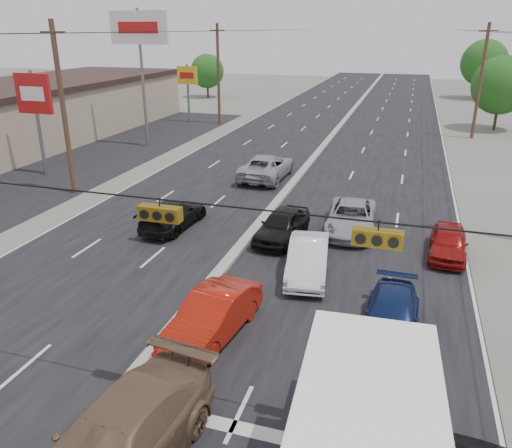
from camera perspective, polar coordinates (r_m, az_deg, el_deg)
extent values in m
plane|color=#606356|center=(15.31, -14.65, -17.72)|extent=(200.00, 200.00, 0.00)
cube|color=black|center=(41.53, 7.17, 8.08)|extent=(20.00, 160.00, 0.02)
cube|color=gray|center=(41.51, 7.18, 8.21)|extent=(0.50, 160.00, 0.20)
cube|color=tan|center=(48.45, -26.43, 10.74)|extent=(12.00, 42.00, 4.60)
cube|color=black|center=(43.30, -17.07, 7.85)|extent=(10.00, 42.00, 0.02)
cylinder|color=#422D1E|center=(31.83, -21.13, 11.94)|extent=(0.30, 0.30, 10.00)
cube|color=#422D1E|center=(31.51, -22.23, 19.63)|extent=(1.60, 0.12, 0.12)
cylinder|color=#422D1E|center=(53.66, -4.32, 16.60)|extent=(0.30, 0.30, 10.00)
cube|color=#422D1E|center=(53.48, -4.46, 21.20)|extent=(1.60, 0.12, 0.12)
cylinder|color=#422D1E|center=(50.35, 24.25, 14.54)|extent=(0.30, 0.30, 10.00)
cube|color=#422D1E|center=(50.15, 25.03, 19.38)|extent=(1.60, 0.12, 0.12)
cylinder|color=black|center=(12.57, -17.10, 3.36)|extent=(25.00, 0.04, 0.04)
cube|color=#72590C|center=(11.93, -10.91, 1.20)|extent=(1.05, 0.30, 0.35)
cube|color=#72590C|center=(10.65, 13.71, -1.56)|extent=(1.05, 0.30, 0.35)
cylinder|color=slate|center=(37.17, -23.62, 10.42)|extent=(0.24, 0.24, 7.00)
cube|color=#B21414|center=(36.90, -24.09, 13.45)|extent=(2.60, 0.25, 2.60)
cylinder|color=slate|center=(43.65, -12.81, 15.70)|extent=(0.24, 0.24, 11.00)
cube|color=silver|center=(43.46, -13.27, 21.01)|extent=(5.00, 0.25, 2.50)
cylinder|color=slate|center=(55.23, -7.76, 14.52)|extent=(0.24, 0.24, 6.00)
cube|color=gold|center=(55.03, -7.86, 16.48)|extent=(2.20, 0.25, 1.80)
cylinder|color=#382619|center=(76.04, -5.53, 15.02)|extent=(0.28, 0.28, 2.16)
sphere|color=#194F15|center=(75.80, -5.60, 17.00)|extent=(4.80, 4.80, 4.80)
cylinder|color=#382619|center=(56.04, 25.72, 10.95)|extent=(0.28, 0.28, 2.52)
sphere|color=#194F15|center=(55.67, 26.24, 14.04)|extent=(5.60, 5.60, 5.60)
cylinder|color=#382619|center=(80.76, 24.24, 13.94)|extent=(0.28, 0.28, 2.88)
sphere|color=#194F15|center=(80.48, 24.64, 16.40)|extent=(6.40, 6.40, 6.40)
cube|color=white|center=(13.40, 12.61, -17.02)|extent=(2.55, 2.07, 1.84)
cylinder|color=black|center=(13.75, 7.54, -19.90)|extent=(0.35, 0.93, 0.92)
cylinder|color=black|center=(13.78, 17.03, -20.68)|extent=(0.35, 0.93, 0.92)
imported|color=brown|center=(12.55, -15.63, -23.08)|extent=(3.17, 6.17, 1.71)
imported|color=#AA180A|center=(16.59, -5.01, -10.46)|extent=(2.18, 4.73, 1.50)
imported|color=black|center=(23.83, 3.01, -0.16)|extent=(2.23, 4.47, 1.46)
imported|color=white|center=(20.49, 5.95, -3.98)|extent=(2.16, 4.65, 1.47)
imported|color=#A0A2A7|center=(25.25, 10.83, 0.69)|extent=(2.64, 5.23, 1.42)
imported|color=#0F1F4C|center=(17.44, 15.26, -10.01)|extent=(1.81, 4.28, 1.23)
imported|color=maroon|center=(23.66, 21.11, -1.99)|extent=(1.79, 3.97, 1.33)
imported|color=black|center=(25.64, -9.43, 1.03)|extent=(2.16, 4.76, 1.35)
imported|color=#9C9DA3|center=(33.75, 1.23, 6.54)|extent=(2.85, 5.90, 1.62)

